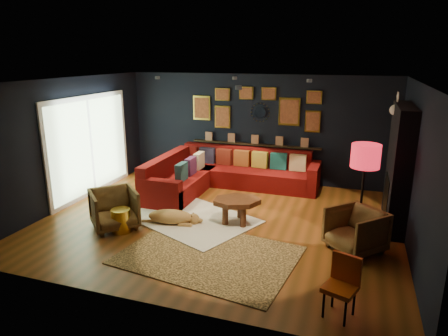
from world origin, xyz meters
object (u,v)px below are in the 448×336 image
(dog, at_px, (171,214))
(coffee_table, at_px, (237,204))
(armchair_left, at_px, (114,207))
(gold_stool, at_px, (121,220))
(pouf, at_px, (179,189))
(floor_lamp, at_px, (365,160))
(armchair_right, at_px, (356,228))
(orange_chair, at_px, (343,281))
(sectional, at_px, (220,175))

(dog, bearing_deg, coffee_table, 9.40)
(armchair_left, xyz_separation_m, gold_stool, (0.21, -0.12, -0.18))
(pouf, xyz_separation_m, armchair_left, (-0.44, -1.78, 0.19))
(coffee_table, height_order, gold_stool, coffee_table)
(gold_stool, relative_size, floor_lamp, 0.25)
(armchair_right, bearing_deg, orange_chair, -50.42)
(coffee_table, xyz_separation_m, dog, (-1.15, -0.42, -0.20))
(coffee_table, distance_m, gold_stool, 2.09)
(armchair_right, bearing_deg, pouf, -155.94)
(armchair_right, relative_size, dog, 0.67)
(armchair_left, xyz_separation_m, dog, (0.89, 0.46, -0.20))
(coffee_table, distance_m, floor_lamp, 2.38)
(pouf, distance_m, armchair_left, 1.84)
(dog, bearing_deg, floor_lamp, -4.01)
(orange_chair, bearing_deg, gold_stool, -177.54)
(pouf, xyz_separation_m, armchair_right, (3.70, -1.32, 0.17))
(coffee_table, relative_size, armchair_left, 1.39)
(sectional, distance_m, armchair_right, 3.79)
(coffee_table, xyz_separation_m, armchair_left, (-2.04, -0.88, 0.00))
(floor_lamp, bearing_deg, coffee_table, 178.87)
(pouf, bearing_deg, sectional, 55.39)
(pouf, bearing_deg, armchair_left, -103.94)
(pouf, relative_size, gold_stool, 1.29)
(coffee_table, xyz_separation_m, orange_chair, (1.97, -2.18, 0.05))
(pouf, bearing_deg, coffee_table, -29.38)
(coffee_table, height_order, pouf, coffee_table)
(armchair_left, bearing_deg, orange_chair, -63.74)
(dog, bearing_deg, sectional, 74.78)
(orange_chair, bearing_deg, armchair_left, -178.21)
(pouf, height_order, dog, pouf)
(coffee_table, bearing_deg, armchair_right, -11.28)
(sectional, xyz_separation_m, orange_chair, (2.94, -4.00, 0.12))
(pouf, height_order, orange_chair, orange_chair)
(pouf, height_order, floor_lamp, floor_lamp)
(armchair_right, height_order, floor_lamp, floor_lamp)
(armchair_right, distance_m, floor_lamp, 1.09)
(sectional, xyz_separation_m, pouf, (-0.63, -0.92, -0.11))
(armchair_left, distance_m, dog, 1.02)
(pouf, distance_m, orange_chair, 4.72)
(floor_lamp, bearing_deg, sectional, 149.17)
(gold_stool, bearing_deg, dog, 40.17)
(floor_lamp, bearing_deg, dog, -173.54)
(armchair_right, distance_m, dog, 3.26)
(orange_chair, height_order, dog, orange_chair)
(coffee_table, bearing_deg, dog, -160.13)
(gold_stool, xyz_separation_m, dog, (0.68, 0.58, -0.02))
(sectional, distance_m, orange_chair, 4.96)
(pouf, bearing_deg, dog, -71.25)
(sectional, bearing_deg, coffee_table, -61.99)
(orange_chair, bearing_deg, armchair_right, 105.71)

